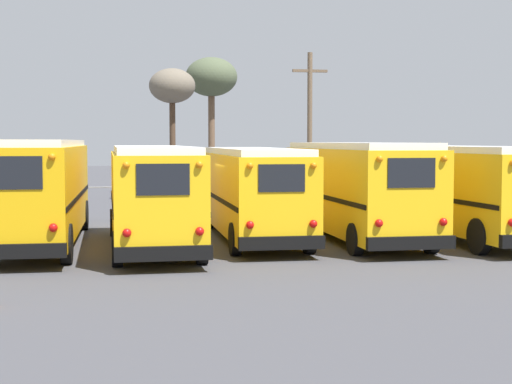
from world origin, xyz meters
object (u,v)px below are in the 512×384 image
at_px(school_bus_2, 253,190).
at_px(bare_tree_0, 211,80).
at_px(school_bus_0, 40,188).
at_px(utility_pole, 310,125).
at_px(bare_tree_1, 172,89).
at_px(school_bus_4, 457,188).
at_px(school_bus_3, 355,187).
at_px(school_bus_1, 152,193).

xyz_separation_m(school_bus_2, bare_tree_0, (1.38, 20.73, 5.21)).
relative_size(school_bus_0, school_bus_2, 1.13).
bearing_deg(school_bus_0, utility_pole, 47.79).
bearing_deg(bare_tree_0, bare_tree_1, -124.02).
bearing_deg(bare_tree_0, utility_pole, -61.54).
xyz_separation_m(school_bus_4, utility_pole, (-1.33, 14.25, 2.36)).
distance_m(school_bus_3, utility_pole, 14.08).
bearing_deg(bare_tree_1, school_bus_1, -96.60).
xyz_separation_m(school_bus_4, bare_tree_1, (-7.97, 17.80, 4.34)).
bearing_deg(school_bus_0, school_bus_2, 0.63).
height_order(school_bus_4, utility_pole, utility_pole).
distance_m(bare_tree_0, bare_tree_1, 4.75).
xyz_separation_m(school_bus_2, bare_tree_1, (-1.24, 16.85, 4.39)).
height_order(school_bus_3, school_bus_4, school_bus_3).
distance_m(school_bus_1, school_bus_2, 3.70).
xyz_separation_m(school_bus_0, school_bus_2, (6.73, 0.07, -0.16)).
distance_m(utility_pole, bare_tree_1, 7.78).
bearing_deg(bare_tree_1, school_bus_0, -107.99).
xyz_separation_m(school_bus_0, school_bus_3, (10.10, -0.36, -0.07)).
bearing_deg(utility_pole, school_bus_1, -120.57).
xyz_separation_m(school_bus_0, school_bus_1, (3.37, -1.47, -0.12)).
relative_size(bare_tree_0, bare_tree_1, 1.15).
relative_size(school_bus_3, school_bus_4, 1.00).
xyz_separation_m(school_bus_1, school_bus_2, (3.37, 1.54, -0.04)).
relative_size(school_bus_0, utility_pole, 1.43).
bearing_deg(utility_pole, school_bus_4, -84.67).
bearing_deg(utility_pole, bare_tree_1, 151.87).
distance_m(school_bus_4, bare_tree_1, 19.98).
relative_size(school_bus_3, bare_tree_0, 1.24).
xyz_separation_m(utility_pole, bare_tree_0, (-4.02, 7.42, 2.80)).
height_order(school_bus_1, school_bus_3, school_bus_3).
bearing_deg(school_bus_2, school_bus_3, -7.35).
relative_size(school_bus_1, bare_tree_0, 1.15).
height_order(school_bus_2, bare_tree_0, bare_tree_0).
height_order(school_bus_0, school_bus_3, school_bus_0).
bearing_deg(bare_tree_1, school_bus_4, -65.88).
bearing_deg(school_bus_3, school_bus_0, 177.96).
bearing_deg(school_bus_2, bare_tree_0, 86.20).
distance_m(school_bus_1, bare_tree_0, 23.35).
relative_size(school_bus_0, bare_tree_0, 1.35).
distance_m(school_bus_0, bare_tree_1, 18.29).
bearing_deg(school_bus_1, school_bus_4, 3.35).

